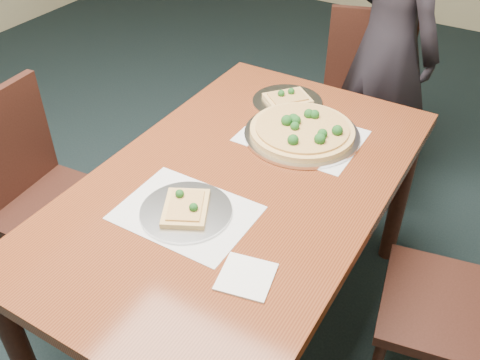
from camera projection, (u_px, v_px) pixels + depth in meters
The scene contains 11 objects.
ground at pixel (127, 348), 2.11m from camera, with size 8.00×8.00×0.00m, color black.
dining_table at pixel (240, 201), 1.80m from camera, with size 0.90×1.50×0.75m.
chair_far at pixel (364, 94), 2.68m from camera, with size 0.53×0.53×0.91m.
chair_left at pixel (39, 190), 2.08m from camera, with size 0.46×0.46×0.91m.
diner at pixel (388, 44), 2.55m from camera, with size 0.56×0.37×1.54m, color black.
placemat_main at pixel (302, 136), 1.95m from camera, with size 0.42×0.32×0.00m, color white.
placemat_near at pixel (186, 213), 1.62m from camera, with size 0.40×0.30×0.00m, color white.
pizza_pan at pixel (302, 131), 1.94m from camera, with size 0.42×0.42×0.07m.
slice_plate_near at pixel (186, 210), 1.61m from camera, with size 0.28×0.28×0.05m.
slice_plate_far at pixel (287, 100), 2.14m from camera, with size 0.28×0.28×0.05m.
napkin at pixel (246, 277), 1.41m from camera, with size 0.14×0.14×0.01m, color white.
Camera 1 is at (1.03, -0.85, 1.83)m, focal length 40.00 mm.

